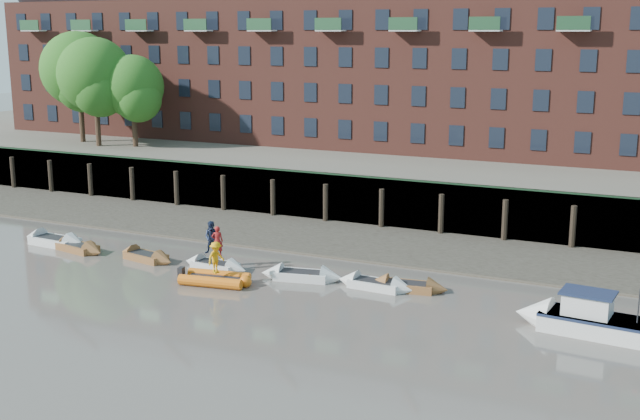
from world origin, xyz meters
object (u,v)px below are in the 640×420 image
Objects in this scene: person_rower_a at (217,241)px; person_rib_crew at (216,258)px; rowboat_1 at (78,247)px; rib_tender at (218,279)px; rowboat_4 at (302,275)px; person_rower_b at (212,238)px; rowboat_5 at (375,284)px; rowboat_2 at (146,257)px; rowboat_3 at (215,266)px; rowboat_6 at (407,286)px; rowboat_0 at (55,241)px; motor_launch at (573,317)px.

person_rower_a is 2.50m from person_rib_crew.
rowboat_1 is 10.97m from rib_tender.
person_rower_a is at bearing 173.01° from rowboat_4.
person_rower_b is (-5.34, -0.09, 1.46)m from rowboat_4.
rowboat_5 is at bearing 11.22° from rib_tender.
rib_tender is (5.99, -2.03, 0.07)m from rowboat_2.
rowboat_4 is at bearing 7.97° from rowboat_3.
rowboat_6 is at bearing 10.26° from rib_tender.
rowboat_5 is (13.52, 0.70, 0.01)m from rowboat_2.
rowboat_4 is 5.04m from person_rower_a.
rowboat_1 is at bearing -8.60° from rowboat_0.
rowboat_0 is 13.17m from rib_tender.
rib_tender is (-3.53, -2.50, 0.05)m from rowboat_4.
rowboat_3 is (4.47, 0.15, -0.00)m from rowboat_2.
rowboat_1 is at bearing 175.42° from rowboat_6.
rowboat_4 is 4.00m from rowboat_5.
person_rib_crew is (10.76, -1.96, 1.20)m from rowboat_1.
person_rower_b reaches higher than rowboat_3.
person_rower_b is 3.02m from person_rib_crew.
rowboat_3 is 1.42m from person_rower_a.
rowboat_3 is at bearing 12.74° from rowboat_2.
rowboat_2 is 6.32m from rib_tender.
motor_launch is 3.56× the size of person_rib_crew.
rowboat_3 is at bearing -42.90° from person_rower_a.
rowboat_5 reaches higher than rib_tender.
rowboat_0 reaches higher than rowboat_6.
motor_launch is at bearing -22.85° from rowboat_6.
rowboat_4 is at bearing 13.48° from rowboat_1.
rowboat_2 is (6.96, -0.36, -0.04)m from rowboat_0.
rowboat_0 is 22.03m from rowboat_6.
rowboat_3 is 18.82m from motor_launch.
person_rower_b reaches higher than rowboat_0.
rowboat_4 is at bearing -16.89° from person_rower_b.
rowboat_0 is at bearing -172.09° from rowboat_2.
motor_launch is at bearing 8.20° from rowboat_2.
motor_launch is (13.73, -1.55, 0.37)m from rowboat_4.
person_rower_a is at bearing -173.05° from rowboat_5.
person_rib_crew is at bearing -8.23° from rowboat_2.
rowboat_1 is at bearing -174.49° from rowboat_5.
rowboat_1 is 0.95× the size of rowboat_4.
rowboat_0 is 16.48m from rowboat_4.
person_rib_crew reaches higher than rowboat_0.
motor_launch is (17.26, 0.95, 0.32)m from rib_tender.
rowboat_3 is 2.65m from rib_tender.
motor_launch is 3.50× the size of person_rower_a.
rowboat_2 is at bearing 171.38° from rowboat_4.
rowboat_3 is 1.52m from person_rower_b.
rowboat_4 is 1.20× the size of rib_tender.
rowboat_0 reaches higher than rib_tender.
person_rower_b is at bearing -57.95° from person_rower_a.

